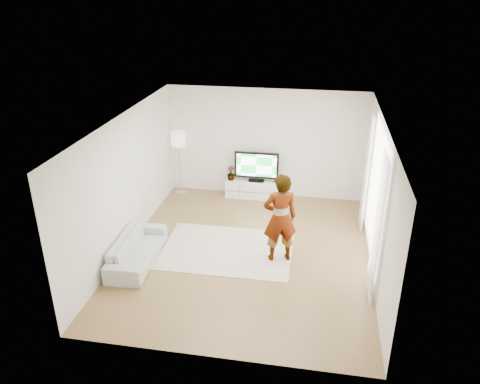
% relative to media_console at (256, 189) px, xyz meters
% --- Properties ---
extents(floor, '(6.00, 6.00, 0.00)m').
position_rel_media_console_xyz_m(floor, '(0.19, -2.76, -0.22)').
color(floor, olive).
rests_on(floor, ground).
extents(ceiling, '(6.00, 6.00, 0.00)m').
position_rel_media_console_xyz_m(ceiling, '(0.19, -2.76, 2.58)').
color(ceiling, white).
rests_on(ceiling, wall_back).
extents(wall_left, '(0.02, 6.00, 2.80)m').
position_rel_media_console_xyz_m(wall_left, '(-2.31, -2.76, 1.18)').
color(wall_left, white).
rests_on(wall_left, floor).
extents(wall_right, '(0.02, 6.00, 2.80)m').
position_rel_media_console_xyz_m(wall_right, '(2.69, -2.76, 1.18)').
color(wall_right, white).
rests_on(wall_right, floor).
extents(wall_back, '(5.00, 0.02, 2.80)m').
position_rel_media_console_xyz_m(wall_back, '(0.19, 0.24, 1.18)').
color(wall_back, white).
rests_on(wall_back, floor).
extents(wall_front, '(5.00, 0.02, 2.80)m').
position_rel_media_console_xyz_m(wall_front, '(0.19, -5.76, 1.18)').
color(wall_front, white).
rests_on(wall_front, floor).
extents(window, '(0.01, 2.60, 2.50)m').
position_rel_media_console_xyz_m(window, '(2.67, -2.46, 1.23)').
color(window, white).
rests_on(window, wall_right).
extents(curtain_near, '(0.04, 0.70, 2.60)m').
position_rel_media_console_xyz_m(curtain_near, '(2.59, -3.76, 1.13)').
color(curtain_near, white).
rests_on(curtain_near, floor).
extents(curtain_far, '(0.04, 0.70, 2.60)m').
position_rel_media_console_xyz_m(curtain_far, '(2.59, -1.16, 1.13)').
color(curtain_far, white).
rests_on(curtain_far, floor).
extents(media_console, '(1.56, 0.44, 0.44)m').
position_rel_media_console_xyz_m(media_console, '(0.00, 0.00, 0.00)').
color(media_console, white).
rests_on(media_console, floor).
extents(television, '(1.13, 0.22, 0.78)m').
position_rel_media_console_xyz_m(television, '(0.00, 0.03, 0.64)').
color(television, black).
rests_on(television, media_console).
extents(game_console, '(0.05, 0.15, 0.20)m').
position_rel_media_console_xyz_m(game_console, '(0.68, -0.00, 0.32)').
color(game_console, white).
rests_on(game_console, media_console).
extents(potted_plant, '(0.24, 0.24, 0.36)m').
position_rel_media_console_xyz_m(potted_plant, '(-0.66, 0.00, 0.40)').
color(potted_plant, '#3F7238').
rests_on(potted_plant, media_console).
extents(rug, '(2.72, 1.97, 0.01)m').
position_rel_media_console_xyz_m(rug, '(-0.22, -2.72, -0.21)').
color(rug, beige).
rests_on(rug, floor).
extents(player, '(0.78, 0.63, 1.84)m').
position_rel_media_console_xyz_m(player, '(0.88, -2.88, 0.72)').
color(player, '#334772').
rests_on(player, rug).
extents(sofa, '(0.80, 1.88, 0.54)m').
position_rel_media_console_xyz_m(sofa, '(-1.91, -3.45, 0.05)').
color(sofa, '#B2B2AD').
rests_on(sofa, floor).
extents(floor_lamp, '(0.37, 0.37, 1.69)m').
position_rel_media_console_xyz_m(floor_lamp, '(-2.01, -0.06, 1.21)').
color(floor_lamp, silver).
rests_on(floor_lamp, floor).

